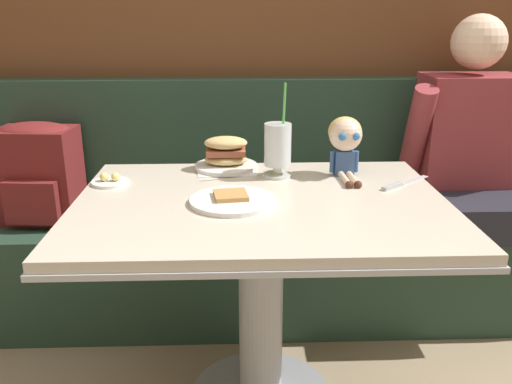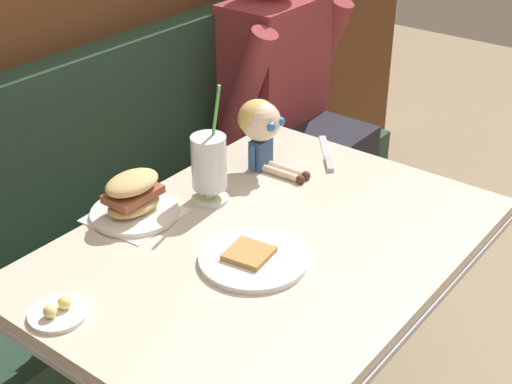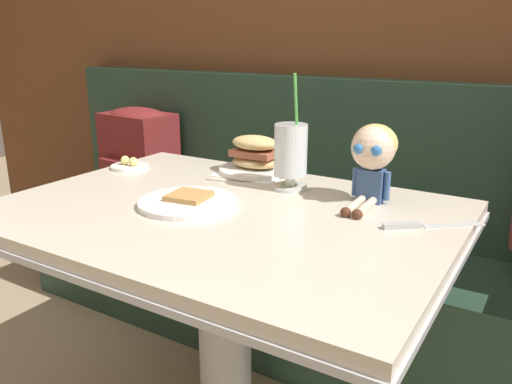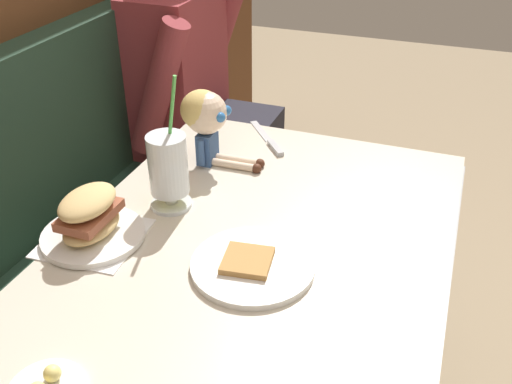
% 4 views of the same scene
% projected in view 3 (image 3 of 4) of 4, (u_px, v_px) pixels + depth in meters
% --- Properties ---
extents(wood_panel_wall, '(4.40, 0.08, 2.40)m').
position_uv_depth(wood_panel_wall, '(360.00, 19.00, 1.84)').
color(wood_panel_wall, brown).
rests_on(wood_panel_wall, ground).
extents(booth_bench, '(2.60, 0.48, 1.00)m').
position_uv_depth(booth_bench, '(323.00, 267.00, 1.90)').
color(booth_bench, '#233D2D').
rests_on(booth_bench, ground).
extents(diner_table, '(1.11, 0.81, 0.74)m').
position_uv_depth(diner_table, '(224.00, 280.00, 1.33)').
color(diner_table, beige).
rests_on(diner_table, ground).
extents(toast_plate, '(0.25, 0.25, 0.03)m').
position_uv_depth(toast_plate, '(188.00, 202.00, 1.29)').
color(toast_plate, white).
rests_on(toast_plate, diner_table).
extents(milkshake_glass, '(0.10, 0.10, 0.32)m').
position_uv_depth(milkshake_glass, '(291.00, 153.00, 1.40)').
color(milkshake_glass, silver).
rests_on(milkshake_glass, diner_table).
extents(sandwich_plate, '(0.22, 0.22, 0.12)m').
position_uv_depth(sandwich_plate, '(255.00, 158.00, 1.58)').
color(sandwich_plate, white).
rests_on(sandwich_plate, diner_table).
extents(butter_saucer, '(0.12, 0.12, 0.04)m').
position_uv_depth(butter_saucer, '(130.00, 165.00, 1.65)').
color(butter_saucer, white).
rests_on(butter_saucer, diner_table).
extents(butter_knife, '(0.19, 0.16, 0.01)m').
position_uv_depth(butter_knife, '(416.00, 226.00, 1.14)').
color(butter_knife, silver).
rests_on(butter_knife, diner_table).
extents(seated_doll, '(0.12, 0.22, 0.20)m').
position_uv_depth(seated_doll, '(373.00, 152.00, 1.28)').
color(seated_doll, '#385689').
rests_on(seated_doll, diner_table).
extents(backpack, '(0.32, 0.27, 0.41)m').
position_uv_depth(backpack, '(138.00, 153.00, 2.22)').
color(backpack, maroon).
rests_on(backpack, booth_bench).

